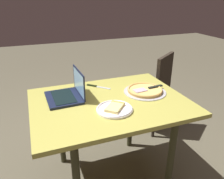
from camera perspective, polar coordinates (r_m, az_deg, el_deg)
The scene contains 7 objects.
ground_plane at distance 2.13m, azimuth -0.53°, elevation -21.62°, with size 12.00×12.00×0.00m, color brown.
dining_table at distance 1.72m, azimuth -0.61°, elevation -5.51°, with size 1.16×0.87×0.77m.
laptop at distance 1.73m, azimuth -11.26°, elevation -0.91°, with size 0.27×0.32×0.22m.
pizza_plate at distance 1.53m, azimuth 0.69°, elevation -4.94°, with size 0.25×0.25×0.04m.
pizza_tray at distance 1.83m, azimuth 8.49°, elevation -0.20°, with size 0.34×0.34×0.03m.
table_knife at distance 1.92m, azimuth -4.12°, elevation 0.82°, with size 0.17×0.17×0.01m.
chair_near at distance 2.57m, azimuth 10.76°, elevation 0.62°, with size 0.56×0.56×0.92m.
Camera 1 is at (0.51, 1.41, 1.52)m, focal length 35.46 mm.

